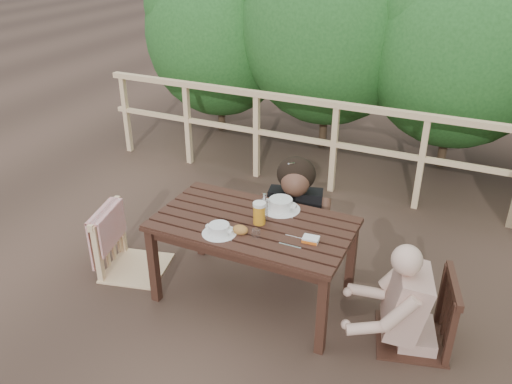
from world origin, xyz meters
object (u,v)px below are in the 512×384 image
at_px(soup_near, 219,230).
at_px(diner_right, 428,267).
at_px(chair_left, 131,216).
at_px(chair_right, 420,282).
at_px(soup_far, 281,205).
at_px(bottle, 264,208).
at_px(table, 253,261).
at_px(beer_glass, 259,214).
at_px(woman, 298,174).
at_px(butter_tub, 311,240).
at_px(bread_roll, 240,230).
at_px(tumbler, 256,234).
at_px(chair_far, 296,203).

bearing_deg(soup_near, diner_right, 11.34).
relative_size(chair_left, soup_near, 4.20).
relative_size(chair_right, soup_far, 3.33).
relative_size(soup_far, bottle, 1.33).
distance_m(chair_right, diner_right, 0.14).
height_order(chair_right, bottle, chair_right).
distance_m(table, beer_glass, 0.43).
bearing_deg(soup_far, chair_right, -11.43).
xyz_separation_m(woman, butter_tub, (0.44, -0.90, -0.03)).
xyz_separation_m(woman, bread_roll, (-0.05, -0.99, -0.02)).
bearing_deg(soup_near, tumbler, 13.63).
distance_m(chair_far, butter_tub, 1.01).
bearing_deg(soup_near, table, 58.73).
distance_m(soup_near, bread_roll, 0.15).
bearing_deg(bottle, chair_right, -1.26).
relative_size(chair_far, butter_tub, 8.04).
height_order(table, butter_tub, butter_tub).
height_order(diner_right, butter_tub, diner_right).
xyz_separation_m(beer_glass, butter_tub, (0.42, -0.07, -0.07)).
height_order(chair_left, bottle, chair_left).
xyz_separation_m(chair_left, woman, (1.09, 0.91, 0.20)).
bearing_deg(chair_far, bread_roll, -108.78).
distance_m(soup_far, bread_roll, 0.45).
bearing_deg(soup_near, beer_glass, 50.86).
distance_m(soup_far, beer_glass, 0.27).
bearing_deg(chair_far, soup_near, -115.57).
distance_m(diner_right, tumbler, 1.16).
xyz_separation_m(woman, soup_far, (0.07, -0.56, -0.00)).
distance_m(chair_right, tumbler, 1.14).
bearing_deg(chair_left, tumbler, -108.11).
distance_m(chair_far, bottle, 0.81).
distance_m(soup_near, bottle, 0.38).
height_order(chair_far, soup_near, chair_far).
relative_size(table, bread_roll, 12.59).
bearing_deg(diner_right, bottle, 74.54).
distance_m(bottle, butter_tub, 0.44).
bearing_deg(table, soup_far, 66.83).
height_order(chair_left, soup_far, chair_left).
relative_size(bread_roll, beer_glass, 0.63).
xyz_separation_m(chair_left, beer_glass, (1.10, 0.09, 0.24)).
height_order(diner_right, bread_roll, diner_right).
bearing_deg(soup_near, butter_tub, 15.20).
bearing_deg(bottle, beer_glass, -102.43).
bearing_deg(table, soup_near, -121.27).
height_order(chair_right, butter_tub, chair_right).
xyz_separation_m(chair_right, butter_tub, (-0.74, -0.11, 0.19)).
distance_m(chair_right, woman, 1.43).
xyz_separation_m(chair_far, bottle, (0.03, -0.74, 0.33)).
bearing_deg(bread_roll, soup_far, 73.31).
height_order(chair_left, butter_tub, chair_left).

